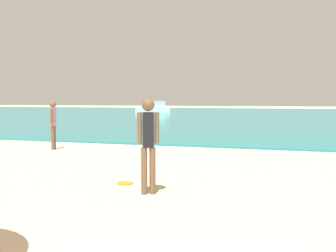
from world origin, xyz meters
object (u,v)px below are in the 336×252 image
Objects in this scene: person_distant at (53,122)px; person_standing at (148,140)px; boat_far at (154,109)px; frisbee at (125,183)px.

person_standing is at bearing -145.66° from person_distant.
boat_far is (-13.59, 38.01, -0.36)m from person_standing.
person_distant reaches higher than boat_far.
person_standing is 0.37× the size of boat_far.
boat_far is at bearing 1.94° from person_distant.
boat_far is at bearing 109.03° from frisbee.
person_standing reaches higher than person_distant.
person_distant is (-4.24, 4.01, 0.86)m from frisbee.
frisbee is 0.07× the size of boat_far.
frisbee is 5.90m from person_distant.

